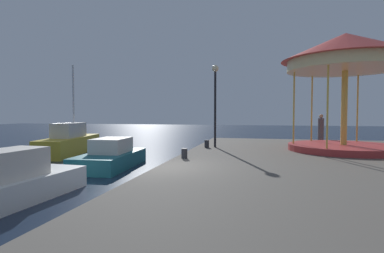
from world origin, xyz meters
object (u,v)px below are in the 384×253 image
(bollard_center, at_px, (207,144))
(motorboat_teal, at_px, (111,157))
(sailboat_yellow, at_px, (70,142))
(lamp_post_mid_promenade, at_px, (215,91))
(person_by_the_water, at_px, (321,130))
(motorboat_white, at_px, (3,186))
(carousel, at_px, (345,63))
(bollard_north, at_px, (184,153))

(bollard_center, bearing_deg, motorboat_teal, -150.56)
(sailboat_yellow, bearing_deg, lamp_post_mid_promenade, -7.39)
(sailboat_yellow, height_order, bollard_center, sailboat_yellow)
(motorboat_teal, height_order, lamp_post_mid_promenade, lamp_post_mid_promenade)
(person_by_the_water, bearing_deg, lamp_post_mid_promenade, -150.71)
(sailboat_yellow, xyz_separation_m, lamp_post_mid_promenade, (9.67, -1.25, 3.02))
(motorboat_teal, distance_m, lamp_post_mid_promenade, 6.31)
(motorboat_white, distance_m, sailboat_yellow, 11.34)
(carousel, bearing_deg, motorboat_teal, -167.32)
(sailboat_yellow, bearing_deg, motorboat_white, -63.86)
(motorboat_teal, bearing_deg, bollard_center, 29.44)
(sailboat_yellow, height_order, carousel, carousel)
(bollard_center, bearing_deg, bollard_north, -92.88)
(motorboat_white, xyz_separation_m, bollard_center, (4.27, 8.66, 0.43))
(sailboat_yellow, distance_m, lamp_post_mid_promenade, 10.21)
(lamp_post_mid_promenade, bearing_deg, motorboat_teal, -150.22)
(bollard_center, height_order, bollard_north, same)
(motorboat_white, height_order, lamp_post_mid_promenade, lamp_post_mid_promenade)
(carousel, height_order, bollard_center, carousel)
(bollard_center, distance_m, bollard_north, 4.02)
(sailboat_yellow, xyz_separation_m, carousel, (15.94, -1.47, 4.25))
(lamp_post_mid_promenade, height_order, bollard_center, lamp_post_mid_promenade)
(lamp_post_mid_promenade, bearing_deg, bollard_center, -146.84)
(lamp_post_mid_promenade, bearing_deg, sailboat_yellow, 172.61)
(motorboat_white, bearing_deg, person_by_the_water, 49.16)
(bollard_center, distance_m, person_by_the_water, 7.27)
(motorboat_teal, distance_m, person_by_the_water, 12.20)
(motorboat_white, bearing_deg, lamp_post_mid_promenade, 62.34)
(sailboat_yellow, distance_m, person_by_the_water, 15.72)
(motorboat_white, xyz_separation_m, sailboat_yellow, (-4.99, 10.18, 0.19))
(motorboat_teal, bearing_deg, carousel, 12.68)
(sailboat_yellow, bearing_deg, person_by_the_water, 7.51)
(motorboat_teal, xyz_separation_m, motorboat_white, (0.01, -6.24, 0.05))
(bollard_north, bearing_deg, sailboat_yellow, 148.61)
(carousel, bearing_deg, person_by_the_water, 96.15)
(motorboat_teal, relative_size, motorboat_white, 0.87)
(sailboat_yellow, relative_size, person_by_the_water, 3.78)
(motorboat_white, bearing_deg, bollard_north, 48.76)
(sailboat_yellow, relative_size, carousel, 1.13)
(sailboat_yellow, height_order, bollard_north, sailboat_yellow)
(carousel, height_order, lamp_post_mid_promenade, carousel)
(sailboat_yellow, distance_m, carousel, 16.57)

